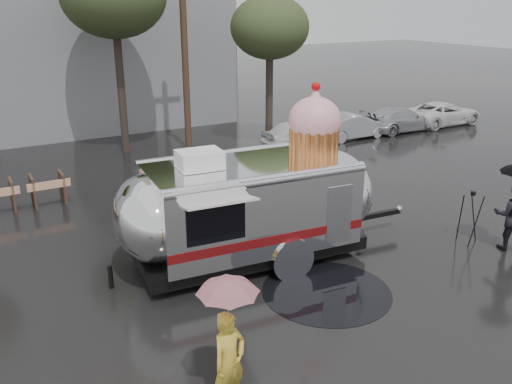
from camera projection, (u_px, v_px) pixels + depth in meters
ground at (344, 319)px, 11.16m from camera, size 120.00×120.00×0.00m
puddles at (281, 299)px, 11.89m from camera, size 11.07×6.33×0.01m
utility_pole at (184, 40)px, 22.23m from camera, size 1.60×0.28×9.00m
tree_right at (270, 28)px, 22.90m from camera, size 3.36×3.36×6.42m
parked_cars at (382, 119)px, 26.24m from camera, size 13.20×1.90×1.50m
airstream_trailer at (253, 201)px, 13.24m from camera, size 8.24×3.34×4.44m
person_left at (229, 362)px, 8.50m from camera, size 0.71×0.57×1.72m
umbrella_pink at (228, 301)px, 8.13m from camera, size 1.17×1.17×2.35m
person_right at (512, 215)px, 14.02m from camera, size 0.98×1.00×1.88m
tripod at (471, 213)px, 14.40m from camera, size 0.59×0.58×1.47m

